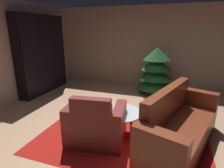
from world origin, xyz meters
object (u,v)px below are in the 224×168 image
(armchair_red, at_px, (96,125))
(couch_red, at_px, (179,127))
(decorated_tree, at_px, (156,71))
(bookshelf_unit, at_px, (45,54))
(book_stack_on_table, at_px, (116,111))
(bottle_on_table, at_px, (110,109))
(coffee_table, at_px, (120,114))

(armchair_red, bearing_deg, couch_red, 15.08)
(couch_red, height_order, decorated_tree, decorated_tree)
(armchair_red, xyz_separation_m, decorated_tree, (0.67, 2.93, 0.38))
(bookshelf_unit, relative_size, armchair_red, 2.19)
(book_stack_on_table, bearing_deg, bottle_on_table, -117.49)
(armchair_red, relative_size, book_stack_on_table, 4.98)
(coffee_table, xyz_separation_m, book_stack_on_table, (-0.05, -0.06, 0.07))
(coffee_table, height_order, book_stack_on_table, book_stack_on_table)
(bottle_on_table, xyz_separation_m, decorated_tree, (0.46, 2.79, 0.12))
(bookshelf_unit, distance_m, bottle_on_table, 3.51)
(armchair_red, relative_size, couch_red, 0.47)
(bookshelf_unit, bearing_deg, decorated_tree, 13.52)
(coffee_table, height_order, decorated_tree, decorated_tree)
(couch_red, xyz_separation_m, decorated_tree, (-0.68, 2.57, 0.37))
(bookshelf_unit, distance_m, armchair_red, 3.48)
(decorated_tree, bearing_deg, bottle_on_table, -99.27)
(armchair_red, height_order, bottle_on_table, armchair_red)
(coffee_table, bearing_deg, bookshelf_unit, 148.21)
(couch_red, xyz_separation_m, bottle_on_table, (-1.13, -0.22, 0.25))
(coffee_table, bearing_deg, couch_red, 2.44)
(bookshelf_unit, xyz_separation_m, couch_red, (3.96, -1.78, -0.82))
(couch_red, xyz_separation_m, coffee_table, (-1.01, -0.04, 0.11))
(couch_red, bearing_deg, bookshelf_unit, 155.77)
(bottle_on_table, relative_size, decorated_tree, 0.19)
(book_stack_on_table, xyz_separation_m, bottle_on_table, (-0.06, -0.12, 0.08))
(armchair_red, distance_m, book_stack_on_table, 0.42)
(armchair_red, bearing_deg, book_stack_on_table, 43.24)
(book_stack_on_table, bearing_deg, bookshelf_unit, 146.91)
(couch_red, distance_m, bottle_on_table, 1.18)
(armchair_red, relative_size, coffee_table, 1.35)
(book_stack_on_table, relative_size, bottle_on_table, 0.77)
(couch_red, bearing_deg, armchair_red, -164.92)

